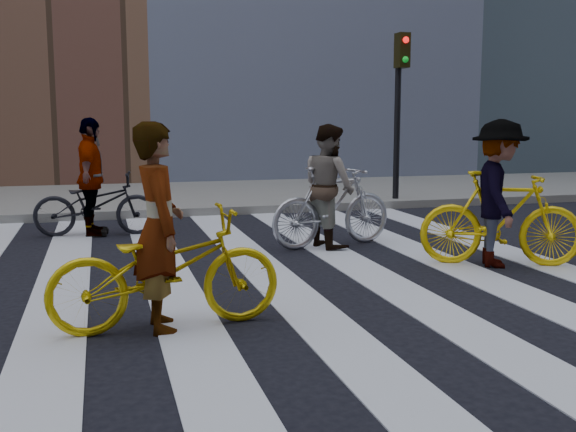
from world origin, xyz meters
name	(u,v)px	position (x,y,z in m)	size (l,w,h in m)	color
ground	(226,285)	(0.00, 0.00, 0.00)	(100.00, 100.00, 0.00)	black
sidewalk_far	(161,197)	(0.00, 7.50, 0.07)	(100.00, 5.00, 0.15)	gray
zebra_crosswalk	(226,285)	(0.00, 0.00, 0.01)	(8.25, 10.00, 0.01)	silver
traffic_signal	(400,89)	(4.40, 5.32, 2.28)	(0.22, 0.42, 3.33)	black
bike_yellow_left	(166,269)	(-0.73, -1.30, 0.50)	(0.67, 1.91, 1.00)	gold
bike_silver_mid	(332,207)	(1.78, 1.73, 0.55)	(0.52, 1.82, 1.10)	#A7A7B1
bike_yellow_right	(501,219)	(3.30, 0.07, 0.56)	(0.53, 1.87, 1.12)	yellow
bike_dark_rear	(96,204)	(-1.30, 3.47, 0.47)	(0.62, 1.79, 0.94)	black
rider_left	(159,227)	(-0.78, -1.30, 0.85)	(0.62, 0.41, 1.71)	slate
rider_mid	(329,186)	(1.73, 1.73, 0.83)	(0.81, 0.63, 1.66)	slate
rider_right	(498,193)	(3.25, 0.07, 0.86)	(1.11, 0.64, 1.72)	slate
rider_rear	(91,177)	(-1.35, 3.47, 0.87)	(1.02, 0.42, 1.74)	slate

